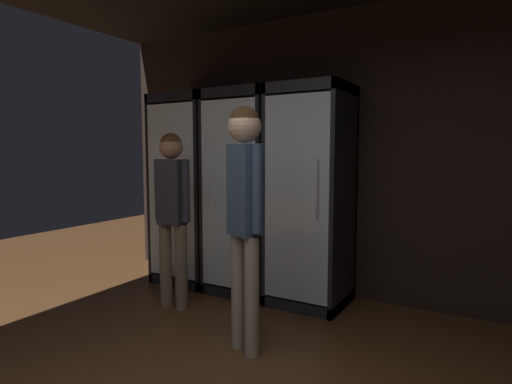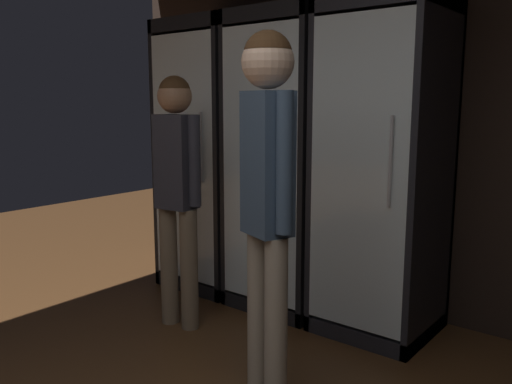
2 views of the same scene
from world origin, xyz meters
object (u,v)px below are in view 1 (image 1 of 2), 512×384
(cooler_center, at_px, (313,198))
(shopper_far, at_px, (172,203))
(cooler_left, at_px, (248,194))
(shopper_near, at_px, (245,198))
(cooler_far_left, at_px, (194,191))

(cooler_center, relative_size, shopper_far, 1.28)
(cooler_left, xyz_separation_m, shopper_far, (-0.31, -0.81, -0.02))
(cooler_left, relative_size, cooler_center, 1.00)
(cooler_left, height_order, shopper_near, cooler_left)
(cooler_left, height_order, shopper_far, cooler_left)
(cooler_far_left, xyz_separation_m, cooler_center, (1.43, -0.00, 0.00))
(cooler_left, xyz_separation_m, shopper_near, (0.71, -1.20, 0.11))
(cooler_left, distance_m, cooler_center, 0.72)
(cooler_center, bearing_deg, shopper_near, -90.47)
(cooler_left, bearing_deg, shopper_far, -111.26)
(cooler_far_left, bearing_deg, cooler_left, -0.00)
(cooler_center, bearing_deg, cooler_far_left, 179.94)
(shopper_near, bearing_deg, shopper_far, 158.95)
(shopper_far, bearing_deg, cooler_center, 38.08)
(cooler_far_left, relative_size, shopper_near, 1.17)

